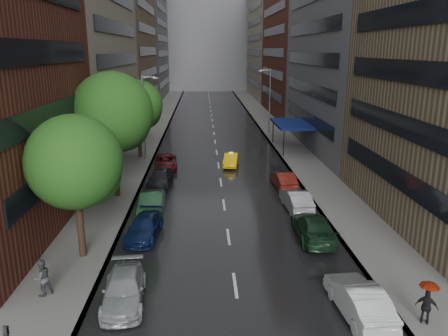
{
  "coord_description": "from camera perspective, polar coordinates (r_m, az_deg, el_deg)",
  "views": [
    {
      "loc": [
        -1.53,
        -15.98,
        11.71
      ],
      "look_at": [
        0.0,
        15.94,
        3.0
      ],
      "focal_mm": 35.0,
      "sensor_mm": 36.0,
      "label": 1
    }
  ],
  "objects": [
    {
      "name": "buildings_left",
      "position": [
        76.1,
        -13.62,
        18.06
      ],
      "size": [
        8.0,
        108.0,
        38.0
      ],
      "color": "maroon",
      "rests_on": "ground"
    },
    {
      "name": "taxi",
      "position": [
        45.24,
        0.92,
        1.09
      ],
      "size": [
        1.94,
        4.11,
        1.3
      ],
      "primitive_type": "imported",
      "rotation": [
        0.0,
        0.0,
        -0.14
      ],
      "color": "yellow",
      "rests_on": "ground"
    },
    {
      "name": "tree_mid",
      "position": [
        35.31,
        -14.38,
        7.0
      ],
      "size": [
        6.36,
        6.36,
        10.13
      ],
      "color": "#382619",
      "rests_on": "ground"
    },
    {
      "name": "parked_cars_right",
      "position": [
        29.63,
        11.07,
        -6.72
      ],
      "size": [
        2.39,
        23.75,
        1.58
      ],
      "color": "silver",
      "rests_on": "ground"
    },
    {
      "name": "street_lamp_right",
      "position": [
        62.06,
        5.91,
        8.85
      ],
      "size": [
        1.74,
        0.22,
        9.0
      ],
      "color": "gray",
      "rests_on": "sidewalk_right"
    },
    {
      "name": "road",
      "position": [
        67.03,
        -1.4,
        5.18
      ],
      "size": [
        14.0,
        140.0,
        0.01
      ],
      "primitive_type": "cube",
      "color": "black",
      "rests_on": "ground"
    },
    {
      "name": "ground",
      "position": [
        19.87,
        2.36,
        -20.87
      ],
      "size": [
        220.0,
        220.0,
        0.0
      ],
      "primitive_type": "plane",
      "color": "gray",
      "rests_on": "ground"
    },
    {
      "name": "ped_red_umbrella",
      "position": [
        21.47,
        25.07,
        -15.22
      ],
      "size": [
        0.99,
        0.82,
        2.01
      ],
      "color": "black",
      "rests_on": "sidewalk_right"
    },
    {
      "name": "tree_far",
      "position": [
        48.66,
        -11.19,
        8.09
      ],
      "size": [
        5.4,
        5.4,
        8.6
      ],
      "color": "#382619",
      "rests_on": "ground"
    },
    {
      "name": "awning",
      "position": [
        52.76,
        8.83,
        5.71
      ],
      "size": [
        4.0,
        8.0,
        3.12
      ],
      "color": "navy",
      "rests_on": "sidewalk_right"
    },
    {
      "name": "tree_near",
      "position": [
        25.23,
        -18.93,
        0.72
      ],
      "size": [
        5.26,
        5.26,
        8.39
      ],
      "color": "#382619",
      "rests_on": "ground"
    },
    {
      "name": "buildings_right",
      "position": [
        74.62,
        10.55,
        17.55
      ],
      "size": [
        8.05,
        109.1,
        36.0
      ],
      "color": "#937A5B",
      "rests_on": "ground"
    },
    {
      "name": "sidewalk_right",
      "position": [
        67.82,
        6.25,
        5.28
      ],
      "size": [
        4.0,
        140.0,
        0.15
      ],
      "primitive_type": "cube",
      "color": "gray",
      "rests_on": "ground"
    },
    {
      "name": "ped_black_umbrella",
      "position": [
        23.25,
        -22.75,
        -12.43
      ],
      "size": [
        1.13,
        1.13,
        2.09
      ],
      "color": "#414145",
      "rests_on": "sidewalk_left"
    },
    {
      "name": "street_lamp_left",
      "position": [
        46.9,
        -10.37,
        6.63
      ],
      "size": [
        1.74,
        0.22,
        9.0
      ],
      "color": "gray",
      "rests_on": "sidewalk_left"
    },
    {
      "name": "building_far",
      "position": [
        134.06,
        -2.19,
        17.07
      ],
      "size": [
        40.0,
        14.0,
        32.0
      ],
      "primitive_type": "cube",
      "color": "slate",
      "rests_on": "ground"
    },
    {
      "name": "sidewalk_left",
      "position": [
        67.42,
        -9.1,
        5.11
      ],
      "size": [
        4.0,
        140.0,
        0.15
      ],
      "primitive_type": "cube",
      "color": "gray",
      "rests_on": "ground"
    },
    {
      "name": "parked_cars_left",
      "position": [
        33.68,
        -9.21,
        -4.04
      ],
      "size": [
        2.6,
        29.4,
        1.57
      ],
      "color": "#999DA2",
      "rests_on": "ground"
    }
  ]
}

